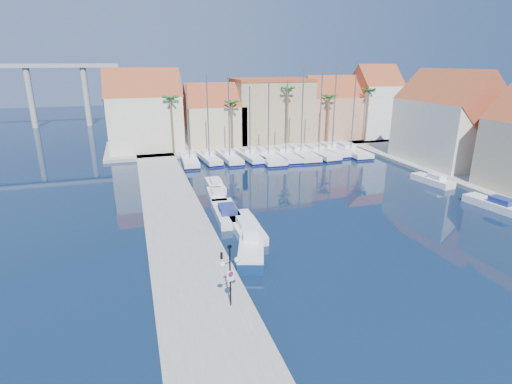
# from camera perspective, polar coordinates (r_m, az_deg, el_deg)

# --- Properties ---
(ground) EXTENTS (260.00, 260.00, 0.00)m
(ground) POSITION_cam_1_polar(r_m,az_deg,el_deg) (30.71, 8.86, -11.30)
(ground) COLOR black
(ground) RESTS_ON ground
(quay_west) EXTENTS (6.00, 77.00, 0.50)m
(quay_west) POSITION_cam_1_polar(r_m,az_deg,el_deg) (40.26, -11.45, -3.69)
(quay_west) COLOR gray
(quay_west) RESTS_ON ground
(shore_north) EXTENTS (54.00, 16.00, 0.50)m
(shore_north) POSITION_cam_1_polar(r_m,az_deg,el_deg) (76.62, -0.09, 7.10)
(shore_north) COLOR gray
(shore_north) RESTS_ON ground
(shore_east) EXTENTS (12.00, 60.00, 0.50)m
(shore_east) POSITION_cam_1_polar(r_m,az_deg,el_deg) (60.71, 30.41, 1.58)
(shore_east) COLOR gray
(shore_east) RESTS_ON ground
(lamp_post) EXTENTS (1.36, 0.68, 4.13)m
(lamp_post) POSITION_cam_1_polar(r_m,az_deg,el_deg) (24.54, -3.74, -10.57)
(lamp_post) COLOR black
(lamp_post) RESTS_ON quay_west
(bollard) EXTENTS (0.21, 0.21, 0.53)m
(bollard) POSITION_cam_1_polar(r_m,az_deg,el_deg) (31.18, -4.95, -9.06)
(bollard) COLOR black
(bollard) RESTS_ON quay_west
(fishing_boat) EXTENTS (3.73, 6.25, 2.08)m
(fishing_boat) POSITION_cam_1_polar(r_m,az_deg,el_deg) (32.39, -0.68, -8.04)
(fishing_boat) COLOR navy
(fishing_boat) RESTS_ON ground
(motorboat_west_0) EXTENTS (2.54, 7.29, 1.40)m
(motorboat_west_0) POSITION_cam_1_polar(r_m,az_deg,el_deg) (36.94, -1.46, -4.92)
(motorboat_west_0) COLOR white
(motorboat_west_0) RESTS_ON ground
(motorboat_west_1) EXTENTS (2.62, 7.15, 1.40)m
(motorboat_west_1) POSITION_cam_1_polar(r_m,az_deg,el_deg) (40.32, -4.23, -2.93)
(motorboat_west_1) COLOR white
(motorboat_west_1) RESTS_ON ground
(motorboat_west_2) EXTENTS (2.04, 5.37, 1.40)m
(motorboat_west_2) POSITION_cam_1_polar(r_m,az_deg,el_deg) (45.28, -5.64, -0.57)
(motorboat_west_2) COLOR white
(motorboat_west_2) RESTS_ON ground
(motorboat_west_3) EXTENTS (1.91, 5.56, 1.40)m
(motorboat_west_3) POSITION_cam_1_polar(r_m,az_deg,el_deg) (49.33, -5.84, 1.01)
(motorboat_west_3) COLOR white
(motorboat_west_3) RESTS_ON ground
(motorboat_east_0) EXTENTS (2.94, 6.67, 1.40)m
(motorboat_east_0) POSITION_cam_1_polar(r_m,az_deg,el_deg) (49.57, 31.07, -1.51)
(motorboat_east_0) COLOR white
(motorboat_east_0) RESTS_ON ground
(motorboat_east_1) EXTENTS (2.55, 5.88, 1.40)m
(motorboat_east_1) POSITION_cam_1_polar(r_m,az_deg,el_deg) (55.97, 23.96, 1.59)
(motorboat_east_1) COLOR white
(motorboat_east_1) RESTS_ON ground
(sailboat_0) EXTENTS (2.82, 8.93, 11.86)m
(sailboat_0) POSITION_cam_1_polar(r_m,az_deg,el_deg) (62.30, -9.48, 4.57)
(sailboat_0) COLOR white
(sailboat_0) RESTS_ON ground
(sailboat_1) EXTENTS (2.95, 8.58, 13.16)m
(sailboat_1) POSITION_cam_1_polar(r_m,az_deg,el_deg) (63.12, -6.79, 4.90)
(sailboat_1) COLOR white
(sailboat_1) RESTS_ON ground
(sailboat_2) EXTENTS (2.68, 9.25, 12.59)m
(sailboat_2) POSITION_cam_1_polar(r_m,az_deg,el_deg) (63.52, -3.90, 5.05)
(sailboat_2) COLOR white
(sailboat_2) RESTS_ON ground
(sailboat_3) EXTENTS (3.22, 9.43, 11.39)m
(sailboat_3) POSITION_cam_1_polar(r_m,az_deg,el_deg) (64.26, -1.04, 5.23)
(sailboat_3) COLOR white
(sailboat_3) RESTS_ON ground
(sailboat_4) EXTENTS (3.69, 11.95, 11.99)m
(sailboat_4) POSITION_cam_1_polar(r_m,az_deg,el_deg) (64.32, 1.58, 5.21)
(sailboat_4) COLOR white
(sailboat_4) RESTS_ON ground
(sailboat_5) EXTENTS (3.08, 10.66, 12.22)m
(sailboat_5) POSITION_cam_1_polar(r_m,az_deg,el_deg) (65.41, 4.08, 5.41)
(sailboat_5) COLOR white
(sailboat_5) RESTS_ON ground
(sailboat_6) EXTENTS (3.71, 12.03, 14.20)m
(sailboat_6) POSITION_cam_1_polar(r_m,az_deg,el_deg) (66.79, 6.20, 5.62)
(sailboat_6) COLOR white
(sailboat_6) RESTS_ON ground
(sailboat_7) EXTENTS (3.72, 11.12, 14.23)m
(sailboat_7) POSITION_cam_1_polar(r_m,az_deg,el_deg) (67.66, 8.66, 5.69)
(sailboat_7) COLOR white
(sailboat_7) RESTS_ON ground
(sailboat_8) EXTENTS (2.85, 9.62, 14.35)m
(sailboat_8) POSITION_cam_1_polar(r_m,az_deg,el_deg) (69.65, 10.55, 5.97)
(sailboat_8) COLOR white
(sailboat_8) RESTS_ON ground
(sailboat_9) EXTENTS (3.47, 11.55, 12.93)m
(sailboat_9) POSITION_cam_1_polar(r_m,az_deg,el_deg) (70.20, 13.10, 5.86)
(sailboat_9) COLOR white
(sailboat_9) RESTS_ON ground
(building_0) EXTENTS (12.30, 9.00, 13.50)m
(building_0) POSITION_cam_1_polar(r_m,az_deg,el_deg) (71.35, -15.65, 10.72)
(building_0) COLOR beige
(building_0) RESTS_ON shore_north
(building_1) EXTENTS (10.30, 8.00, 11.00)m
(building_1) POSITION_cam_1_polar(r_m,az_deg,el_deg) (72.89, -5.97, 10.45)
(building_1) COLOR beige
(building_1) RESTS_ON shore_north
(building_2) EXTENTS (14.20, 10.20, 11.50)m
(building_2) POSITION_cam_1_polar(r_m,az_deg,el_deg) (76.63, 2.10, 11.63)
(building_2) COLOR tan
(building_2) RESTS_ON shore_north
(building_3) EXTENTS (10.30, 8.00, 12.00)m
(building_3) POSITION_cam_1_polar(r_m,az_deg,el_deg) (80.55, 10.58, 11.38)
(building_3) COLOR tan
(building_3) RESTS_ON shore_north
(building_4) EXTENTS (8.30, 8.00, 14.00)m
(building_4) POSITION_cam_1_polar(r_m,az_deg,el_deg) (84.15, 16.51, 11.99)
(building_4) COLOR silver
(building_4) RESTS_ON shore_north
(building_6) EXTENTS (9.00, 14.30, 13.50)m
(building_6) POSITION_cam_1_polar(r_m,az_deg,el_deg) (65.72, 25.59, 9.03)
(building_6) COLOR beige
(building_6) RESTS_ON shore_east
(palm_0) EXTENTS (2.60, 2.60, 10.15)m
(palm_0) POSITION_cam_1_polar(r_m,az_deg,el_deg) (66.37, -12.12, 12.69)
(palm_0) COLOR brown
(palm_0) RESTS_ON shore_north
(palm_1) EXTENTS (2.60, 2.60, 9.15)m
(palm_1) POSITION_cam_1_polar(r_m,az_deg,el_deg) (68.14, -3.49, 12.38)
(palm_1) COLOR brown
(palm_1) RESTS_ON shore_north
(palm_2) EXTENTS (2.60, 2.60, 11.15)m
(palm_2) POSITION_cam_1_polar(r_m,az_deg,el_deg) (71.04, 4.57, 14.12)
(palm_2) COLOR brown
(palm_2) RESTS_ON shore_north
(palm_3) EXTENTS (2.60, 2.60, 9.65)m
(palm_3) POSITION_cam_1_polar(r_m,az_deg,el_deg) (74.48, 10.42, 12.98)
(palm_3) COLOR brown
(palm_3) RESTS_ON shore_north
(palm_4) EXTENTS (2.60, 2.60, 10.65)m
(palm_4) POSITION_cam_1_polar(r_m,az_deg,el_deg) (78.41, 15.81, 13.55)
(palm_4) COLOR brown
(palm_4) RESTS_ON shore_north
(viaduct) EXTENTS (48.00, 2.20, 14.45)m
(viaduct) POSITION_cam_1_polar(r_m,az_deg,el_deg) (109.25, -32.43, 12.98)
(viaduct) COLOR #9E9E99
(viaduct) RESTS_ON ground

